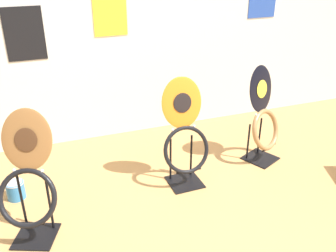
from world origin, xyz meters
TOP-DOWN VIEW (x-y plane):
  - wall_back at (0.00, 2.27)m, footprint 8.00×0.07m
  - toilet_seat_display_woodgrain at (-1.12, 0.88)m, footprint 0.48×0.46m
  - toilet_seat_display_jazz_black at (0.97, 1.23)m, footprint 0.44×0.38m
  - toilet_seat_display_orange_sun at (0.13, 1.13)m, footprint 0.41×0.29m
  - paint_can at (-1.25, 1.38)m, footprint 0.15×0.15m

SIDE VIEW (x-z plane):
  - paint_can at x=-1.25m, z-range 0.00..0.16m
  - toilet_seat_display_jazz_black at x=0.97m, z-range -0.05..0.86m
  - toilet_seat_display_orange_sun at x=0.13m, z-range -0.02..0.91m
  - toilet_seat_display_woodgrain at x=-1.12m, z-range -0.02..0.91m
  - wall_back at x=0.00m, z-range 0.00..2.60m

